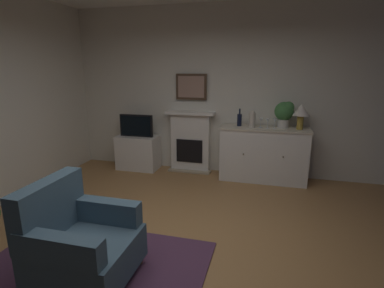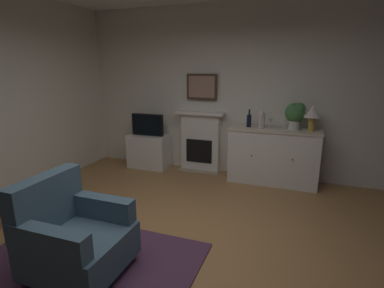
{
  "view_description": "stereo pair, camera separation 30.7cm",
  "coord_description": "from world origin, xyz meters",
  "px_view_note": "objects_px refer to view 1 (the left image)",
  "views": [
    {
      "loc": [
        0.84,
        -2.51,
        1.85
      ],
      "look_at": [
        0.0,
        0.68,
        1.0
      ],
      "focal_mm": 27.8,
      "sensor_mm": 36.0,
      "label": 1
    },
    {
      "loc": [
        1.13,
        -2.42,
        1.85
      ],
      "look_at": [
        0.0,
        0.68,
        1.0
      ],
      "focal_mm": 27.8,
      "sensor_mm": 36.0,
      "label": 2
    }
  ],
  "objects_px": {
    "framed_picture": "(191,87)",
    "potted_plant_small": "(285,112)",
    "tv_set": "(136,126)",
    "wine_glass_right": "(275,121)",
    "wine_glass_center": "(268,121)",
    "fireplace_unit": "(191,141)",
    "wine_glass_left": "(261,120)",
    "wine_bottle": "(239,120)",
    "sideboard_cabinet": "(263,154)",
    "table_lamp": "(301,112)",
    "tv_cabinet": "(138,152)",
    "vase_decorative": "(252,119)",
    "armchair": "(79,242)"
  },
  "relations": [
    {
      "from": "wine_glass_center",
      "to": "potted_plant_small",
      "type": "bearing_deg",
      "value": 21.37
    },
    {
      "from": "fireplace_unit",
      "to": "tv_set",
      "type": "bearing_deg",
      "value": -169.23
    },
    {
      "from": "wine_glass_left",
      "to": "tv_set",
      "type": "height_order",
      "value": "wine_glass_left"
    },
    {
      "from": "sideboard_cabinet",
      "to": "wine_glass_center",
      "type": "xyz_separation_m",
      "value": [
        0.04,
        -0.05,
        0.57
      ]
    },
    {
      "from": "tv_cabinet",
      "to": "vase_decorative",
      "type": "bearing_deg",
      "value": -1.8
    },
    {
      "from": "sideboard_cabinet",
      "to": "tv_set",
      "type": "xyz_separation_m",
      "value": [
        -2.28,
        -0.01,
        0.37
      ]
    },
    {
      "from": "potted_plant_small",
      "to": "wine_glass_right",
      "type": "bearing_deg",
      "value": -150.52
    },
    {
      "from": "framed_picture",
      "to": "wine_bottle",
      "type": "xyz_separation_m",
      "value": [
        0.88,
        -0.19,
        -0.51
      ]
    },
    {
      "from": "framed_picture",
      "to": "fireplace_unit",
      "type": "bearing_deg",
      "value": -90.0
    },
    {
      "from": "vase_decorative",
      "to": "tv_set",
      "type": "relative_size",
      "value": 0.45
    },
    {
      "from": "wine_bottle",
      "to": "wine_glass_center",
      "type": "bearing_deg",
      "value": -10.85
    },
    {
      "from": "table_lamp",
      "to": "tv_set",
      "type": "relative_size",
      "value": 0.65
    },
    {
      "from": "tv_set",
      "to": "framed_picture",
      "type": "bearing_deg",
      "value": 13.31
    },
    {
      "from": "wine_glass_center",
      "to": "tv_cabinet",
      "type": "relative_size",
      "value": 0.22
    },
    {
      "from": "wine_glass_center",
      "to": "potted_plant_small",
      "type": "distance_m",
      "value": 0.3
    },
    {
      "from": "vase_decorative",
      "to": "armchair",
      "type": "distance_m",
      "value": 3.21
    },
    {
      "from": "armchair",
      "to": "framed_picture",
      "type": "bearing_deg",
      "value": 86.93
    },
    {
      "from": "wine_glass_right",
      "to": "tv_set",
      "type": "relative_size",
      "value": 0.27
    },
    {
      "from": "vase_decorative",
      "to": "armchair",
      "type": "bearing_deg",
      "value": -113.62
    },
    {
      "from": "framed_picture",
      "to": "table_lamp",
      "type": "xyz_separation_m",
      "value": [
        1.83,
        -0.22,
        -0.34
      ]
    },
    {
      "from": "vase_decorative",
      "to": "armchair",
      "type": "height_order",
      "value": "vase_decorative"
    },
    {
      "from": "fireplace_unit",
      "to": "wine_glass_center",
      "type": "xyz_separation_m",
      "value": [
        1.34,
        -0.23,
        0.48
      ]
    },
    {
      "from": "sideboard_cabinet",
      "to": "tv_cabinet",
      "type": "relative_size",
      "value": 1.91
    },
    {
      "from": "table_lamp",
      "to": "wine_glass_center",
      "type": "bearing_deg",
      "value": -173.93
    },
    {
      "from": "framed_picture",
      "to": "potted_plant_small",
      "type": "height_order",
      "value": "framed_picture"
    },
    {
      "from": "table_lamp",
      "to": "wine_bottle",
      "type": "height_order",
      "value": "table_lamp"
    },
    {
      "from": "wine_bottle",
      "to": "tv_set",
      "type": "xyz_separation_m",
      "value": [
        -1.86,
        -0.04,
        -0.18
      ]
    },
    {
      "from": "table_lamp",
      "to": "wine_glass_right",
      "type": "height_order",
      "value": "table_lamp"
    },
    {
      "from": "wine_glass_center",
      "to": "potted_plant_small",
      "type": "xyz_separation_m",
      "value": [
        0.25,
        0.1,
        0.13
      ]
    },
    {
      "from": "wine_glass_right",
      "to": "wine_glass_left",
      "type": "bearing_deg",
      "value": 176.31
    },
    {
      "from": "fireplace_unit",
      "to": "potted_plant_small",
      "type": "height_order",
      "value": "potted_plant_small"
    },
    {
      "from": "sideboard_cabinet",
      "to": "tv_set",
      "type": "distance_m",
      "value": 2.31
    },
    {
      "from": "framed_picture",
      "to": "table_lamp",
      "type": "relative_size",
      "value": 1.37
    },
    {
      "from": "fireplace_unit",
      "to": "wine_glass_left",
      "type": "distance_m",
      "value": 1.33
    },
    {
      "from": "framed_picture",
      "to": "wine_glass_center",
      "type": "bearing_deg",
      "value": -11.59
    },
    {
      "from": "tv_set",
      "to": "wine_glass_right",
      "type": "bearing_deg",
      "value": -0.6
    },
    {
      "from": "table_lamp",
      "to": "tv_cabinet",
      "type": "bearing_deg",
      "value": 179.69
    },
    {
      "from": "vase_decorative",
      "to": "wine_glass_center",
      "type": "bearing_deg",
      "value": -0.56
    },
    {
      "from": "sideboard_cabinet",
      "to": "vase_decorative",
      "type": "height_order",
      "value": "vase_decorative"
    },
    {
      "from": "tv_cabinet",
      "to": "potted_plant_small",
      "type": "relative_size",
      "value": 1.74
    },
    {
      "from": "wine_glass_left",
      "to": "wine_glass_right",
      "type": "relative_size",
      "value": 1.0
    },
    {
      "from": "wine_glass_left",
      "to": "potted_plant_small",
      "type": "height_order",
      "value": "potted_plant_small"
    },
    {
      "from": "potted_plant_small",
      "to": "armchair",
      "type": "distance_m",
      "value": 3.54
    },
    {
      "from": "table_lamp",
      "to": "sideboard_cabinet",
      "type": "bearing_deg",
      "value": -180.0
    },
    {
      "from": "wine_glass_center",
      "to": "tv_set",
      "type": "bearing_deg",
      "value": 178.91
    },
    {
      "from": "wine_bottle",
      "to": "tv_cabinet",
      "type": "distance_m",
      "value": 1.98
    },
    {
      "from": "wine_glass_center",
      "to": "wine_glass_right",
      "type": "xyz_separation_m",
      "value": [
        0.11,
        0.02,
        0.0
      ]
    },
    {
      "from": "wine_glass_center",
      "to": "armchair",
      "type": "distance_m",
      "value": 3.31
    },
    {
      "from": "tv_cabinet",
      "to": "potted_plant_small",
      "type": "xyz_separation_m",
      "value": [
        2.57,
        0.03,
        0.85
      ]
    },
    {
      "from": "sideboard_cabinet",
      "to": "fireplace_unit",
      "type": "bearing_deg",
      "value": 172.24
    }
  ]
}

